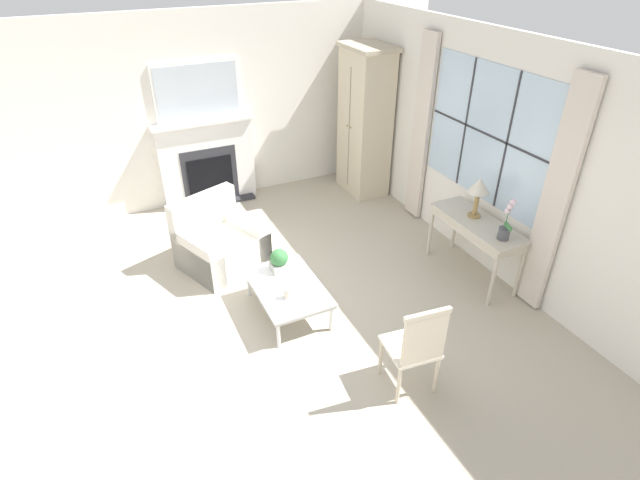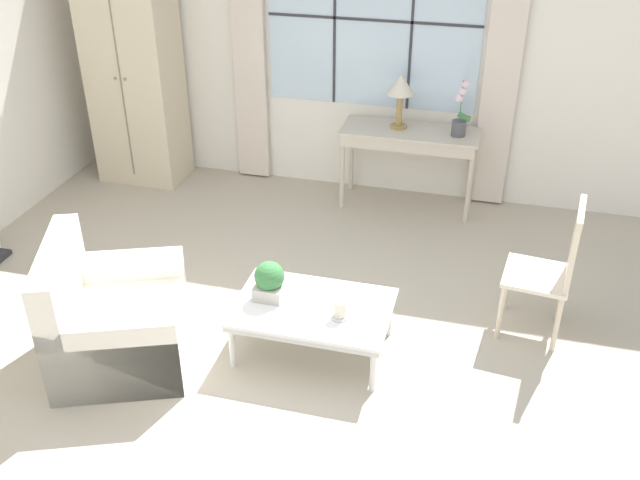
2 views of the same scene
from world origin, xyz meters
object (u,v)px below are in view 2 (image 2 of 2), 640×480
Objects in this scene: potted_orchid at (460,117)px; side_chair_wooden at (555,264)px; table_lamp at (401,88)px; pillar_candle at (340,310)px; armoire at (134,66)px; potted_plant_small at (270,280)px; console_table at (410,139)px; armchair_upholstered at (115,322)px; coffee_table at (313,311)px.

potted_orchid is 0.49× the size of side_chair_wooden.
potted_orchid is at bearing -5.51° from table_lamp.
potted_orchid is 3.70× the size of pillar_candle.
armoire reaches higher than table_lamp.
side_chair_wooden reaches higher than potted_plant_small.
pillar_candle is at bearing -42.39° from armoire.
pillar_candle is (-0.08, -2.40, -0.25)m from console_table.
table_lamp is (2.57, 0.05, -0.01)m from armoire.
table_lamp reaches higher than side_chair_wooden.
table_lamp is at bearing 90.74° from pillar_candle.
table_lamp is at bearing 78.23° from potted_plant_small.
side_chair_wooden is 3.80× the size of potted_plant_small.
side_chair_wooden reaches higher than armchair_upholstered.
coffee_table is at bearing 158.76° from pillar_candle.
armoire reaches higher than armchair_upholstered.
potted_plant_small is at bearing -104.68° from console_table.
pillar_candle is (0.20, -0.08, 0.10)m from coffee_table.
table_lamp reaches higher than armchair_upholstered.
potted_orchid is 2.48m from coffee_table.
potted_plant_small is at bearing 24.91° from armchair_upholstered.
coffee_table is 0.36m from potted_plant_small.
console_table is at bearing 82.92° from coffee_table.
armoire is 4.53× the size of potted_orchid.
potted_plant_small is (-1.03, -2.27, -0.44)m from potted_orchid.
coffee_table is at bearing -107.33° from potted_orchid.
coffee_table is 3.91× the size of potted_plant_small.
table_lamp is at bearing 1.17° from armoire.
console_table is 2.12m from side_chair_wooden.
pillar_candle is at bearing -92.01° from console_table.
armchair_upholstered is at bearing -162.00° from coffee_table.
armoire is 3.15m from potted_plant_small.
armchair_upholstered is at bearing -117.43° from table_lamp.
table_lamp is 0.49× the size of side_chair_wooden.
console_table reaches higher than pillar_candle.
coffee_table is at bearing -94.19° from table_lamp.
armchair_upholstered is 1.07m from potted_plant_small.
table_lamp is 1.85× the size of potted_plant_small.
table_lamp is at bearing 164.33° from console_table.
armchair_upholstered is 1.11× the size of coffee_table.
coffee_table is (2.40, -2.30, -0.82)m from armoire.
console_table reaches higher than potted_plant_small.
potted_orchid is at bearing 0.00° from armoire.
console_table is 1.18× the size of coffee_table.
side_chair_wooden reaches higher than pillar_candle.
side_chair_wooden is 1.51m from pillar_candle.
side_chair_wooden is at bearing -64.02° from potted_orchid.
potted_plant_small is 1.98× the size of pillar_candle.
armoire reaches higher than potted_plant_small.
armoire is 3.12m from potted_orchid.
potted_orchid is at bearing -2.68° from console_table.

